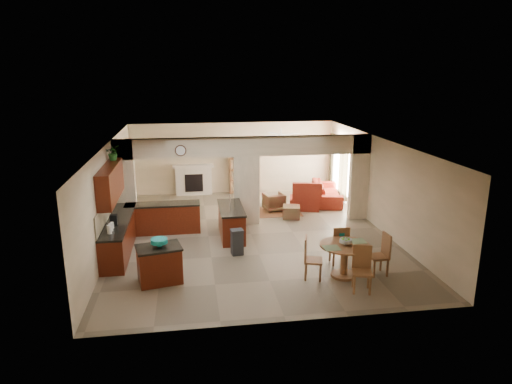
{
  "coord_description": "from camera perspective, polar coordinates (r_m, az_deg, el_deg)",
  "views": [
    {
      "loc": [
        -1.78,
        -12.81,
        4.77
      ],
      "look_at": [
        0.2,
        0.3,
        1.23
      ],
      "focal_mm": 32.0,
      "sensor_mm": 36.0,
      "label": 1
    }
  ],
  "objects": [
    {
      "name": "partition_left_pier",
      "position": [
        14.34,
        -16.02,
        0.79
      ],
      "size": [
        0.6,
        0.25,
        2.8
      ],
      "primitive_type": "cube",
      "color": "beige",
      "rests_on": "floor"
    },
    {
      "name": "wall_left",
      "position": [
        13.43,
        -17.8,
        -0.3
      ],
      "size": [
        0.0,
        10.0,
        10.0
      ],
      "primitive_type": "plane",
      "rotation": [
        1.57,
        0.0,
        1.57
      ],
      "color": "beige",
      "rests_on": "floor"
    },
    {
      "name": "partition_header",
      "position": [
        14.11,
        -1.23,
        5.71
      ],
      "size": [
        8.0,
        0.25,
        0.6
      ],
      "primitive_type": "cube",
      "color": "beige",
      "rests_on": "partition_center_pier"
    },
    {
      "name": "ceiling",
      "position": [
        13.08,
        -0.67,
        6.31
      ],
      "size": [
        10.0,
        10.0,
        0.0
      ],
      "primitive_type": "plane",
      "rotation": [
        3.14,
        0.0,
        0.0
      ],
      "color": "white",
      "rests_on": "wall_back"
    },
    {
      "name": "glazed_door",
      "position": [
        17.37,
        10.98,
        2.32
      ],
      "size": [
        0.02,
        0.7,
        2.1
      ],
      "primitive_type": "cube",
      "color": "white",
      "rests_on": "wall_right"
    },
    {
      "name": "trash_can",
      "position": [
        12.22,
        -2.39,
        -6.39
      ],
      "size": [
        0.33,
        0.3,
        0.64
      ],
      "primitive_type": "cube",
      "rotation": [
        0.0,
        0.0,
        0.13
      ],
      "color": "#29292C",
      "rests_on": "floor"
    },
    {
      "name": "dining_table",
      "position": [
        11.09,
        11.0,
        -7.81
      ],
      "size": [
        1.19,
        1.19,
        0.81
      ],
      "color": "brown",
      "rests_on": "floor"
    },
    {
      "name": "teal_bowl",
      "position": [
        10.71,
        -12.01,
        -6.19
      ],
      "size": [
        0.38,
        0.38,
        0.18
      ],
      "primitive_type": "cylinder",
      "color": "teal",
      "rests_on": "kitchen_island"
    },
    {
      "name": "drape_a_right",
      "position": [
        17.09,
        11.15,
        2.63
      ],
      "size": [
        0.1,
        0.28,
        2.3
      ],
      "primitive_type": "cube",
      "color": "#46251C",
      "rests_on": "wall_right"
    },
    {
      "name": "chaise",
      "position": [
        16.3,
        6.05,
        -1.39
      ],
      "size": [
        1.18,
        1.05,
        0.41
      ],
      "primitive_type": "cube",
      "rotation": [
        0.0,
        0.0,
        -0.24
      ],
      "color": "maroon",
      "rests_on": "floor"
    },
    {
      "name": "rug",
      "position": [
        15.93,
        2.6,
        -2.45
      ],
      "size": [
        1.6,
        1.3,
        0.01
      ],
      "primitive_type": "cube",
      "color": "brown",
      "rests_on": "floor"
    },
    {
      "name": "floor",
      "position": [
        13.78,
        -0.63,
        -5.28
      ],
      "size": [
        10.0,
        10.0,
        0.0
      ],
      "primitive_type": "plane",
      "color": "#7C6D55",
      "rests_on": "ground"
    },
    {
      "name": "partition_center_pier",
      "position": [
        14.4,
        -1.2,
        0.2
      ],
      "size": [
        0.8,
        0.25,
        2.2
      ],
      "primitive_type": "cube",
      "color": "beige",
      "rests_on": "floor"
    },
    {
      "name": "wall_back",
      "position": [
        18.21,
        -2.83,
        4.29
      ],
      "size": [
        8.0,
        0.0,
        8.0
      ],
      "primitive_type": "plane",
      "rotation": [
        1.57,
        0.0,
        0.0
      ],
      "color": "beige",
      "rests_on": "floor"
    },
    {
      "name": "kitchen_counter",
      "position": [
        13.36,
        -14.51,
        -4.33
      ],
      "size": [
        2.52,
        3.29,
        1.48
      ],
      "color": "#3A1106",
      "rests_on": "floor"
    },
    {
      "name": "wall_front",
      "position": [
        8.69,
        3.96,
        -7.89
      ],
      "size": [
        8.0,
        0.0,
        8.0
      ],
      "primitive_type": "plane",
      "rotation": [
        -1.57,
        0.0,
        0.0
      ],
      "color": "beige",
      "rests_on": "floor"
    },
    {
      "name": "chair_east",
      "position": [
        11.41,
        15.45,
        -7.29
      ],
      "size": [
        0.45,
        0.44,
        1.02
      ],
      "rotation": [
        0.0,
        0.0,
        4.77
      ],
      "color": "brown",
      "rests_on": "floor"
    },
    {
      "name": "wall_right",
      "position": [
        14.45,
        15.26,
        0.95
      ],
      "size": [
        0.0,
        10.0,
        10.0
      ],
      "primitive_type": "plane",
      "rotation": [
        1.57,
        0.0,
        -1.57
      ],
      "color": "beige",
      "rests_on": "floor"
    },
    {
      "name": "ceiling_fan",
      "position": [
        16.3,
        3.14,
        7.15
      ],
      "size": [
        1.0,
        1.0,
        0.1
      ],
      "primitive_type": "cylinder",
      "color": "white",
      "rests_on": "ceiling"
    },
    {
      "name": "fruit_bowl",
      "position": [
        10.96,
        11.15,
        -6.09
      ],
      "size": [
        0.29,
        0.29,
        0.16
      ],
      "primitive_type": "cylinder",
      "color": "#5FB326",
      "rests_on": "dining_table"
    },
    {
      "name": "chair_north",
      "position": [
        11.7,
        10.44,
        -6.41
      ],
      "size": [
        0.43,
        0.44,
        1.02
      ],
      "rotation": [
        0.0,
        0.0,
        3.11
      ],
      "color": "brown",
      "rests_on": "floor"
    },
    {
      "name": "chair_south",
      "position": [
        10.52,
        13.1,
        -9.07
      ],
      "size": [
        0.52,
        0.52,
        1.02
      ],
      "rotation": [
        0.0,
        0.0,
        -0.28
      ],
      "color": "brown",
      "rests_on": "floor"
    },
    {
      "name": "sofa",
      "position": [
        17.3,
        8.8,
        -0.01
      ],
      "size": [
        2.55,
        1.39,
        0.71
      ],
      "primitive_type": "imported",
      "rotation": [
        0.0,
        0.0,
        1.38
      ],
      "color": "maroon",
      "rests_on": "floor"
    },
    {
      "name": "plant",
      "position": [
        13.16,
        -17.43,
        4.73
      ],
      "size": [
        0.45,
        0.41,
        0.43
      ],
      "primitive_type": "imported",
      "rotation": [
        0.0,
        0.0,
        0.21
      ],
      "color": "#165318",
      "rests_on": "upper_cabinets"
    },
    {
      "name": "wall_clock",
      "position": [
        13.86,
        -9.41,
        5.13
      ],
      "size": [
        0.34,
        0.03,
        0.34
      ],
      "primitive_type": "cylinder",
      "rotation": [
        1.57,
        0.0,
        0.0
      ],
      "color": "#462717",
      "rests_on": "partition_header"
    },
    {
      "name": "upper_cabinets",
      "position": [
        12.51,
        -17.73,
        1.08
      ],
      "size": [
        0.35,
        2.4,
        0.9
      ],
      "primitive_type": "cube",
      "color": "#3A1106",
      "rests_on": "wall_left"
    },
    {
      "name": "shelving_unit",
      "position": [
        18.17,
        -1.65,
        2.67
      ],
      "size": [
        1.0,
        0.32,
        1.8
      ],
      "primitive_type": "cube",
      "color": "brown",
      "rests_on": "floor"
    },
    {
      "name": "window_a",
      "position": [
        16.56,
        11.97,
        2.19
      ],
      "size": [
        0.02,
        0.9,
        1.9
      ],
      "primitive_type": "cube",
      "color": "white",
      "rests_on": "wall_right"
    },
    {
      "name": "drape_b_right",
      "position": [
        18.67,
        9.42,
        3.74
      ],
      "size": [
        0.1,
        0.28,
        2.3
      ],
      "primitive_type": "cube",
      "color": "#46251C",
      "rests_on": "wall_right"
    },
    {
      "name": "drape_a_left",
      "position": [
        16.0,
        12.58,
        1.71
      ],
      "size": [
        0.1,
        0.28,
        2.3
      ],
      "primitive_type": "cube",
      "color": "#46251C",
      "rests_on": "wall_right"
    },
    {
      "name": "armchair",
      "position": [
        15.98,
        2.25,
        -1.25
      ],
      "size": [
        0.78,
        0.8,
        0.62
      ],
      "primitive_type": "imported",
      "rotation": [
        0.0,
        0.0,
        3.33
      ],
      "color": "maroon",
      "rests_on": "floor"
    },
    {
      "name": "fireplace",
      "position": [
        18.13,
        -7.78,
        1.58
      ],
      "size": [
        1.6,
        0.35,
        1.2
      ],
      "color": "silver",
      "rests_on": "floor"
    },
    {
      "name": "drape_b_left",
      "position": [
        17.55,
        10.61,
        2.98
      ],
      "size": [
        0.1,
        0.28,
        2.3
      ],
      "primitive_type": "cube",
      "color": "#46251C",
      "rests_on": "wall_right"
    },
    {
      "name": "kitchen_island",
      "position": [
        10.89,
        -11.97,
        -8.81
      ],
      "size": [
        1.14,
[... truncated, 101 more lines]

